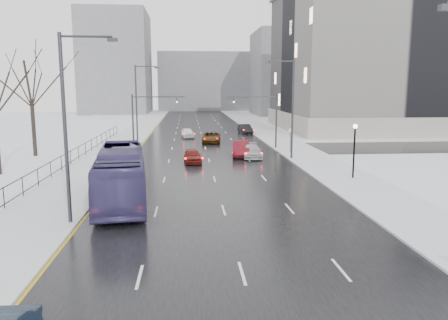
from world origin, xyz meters
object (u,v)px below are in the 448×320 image
object	(u,v)px
lamppost_r_mid	(354,143)
sedan_right_distant	(245,129)
streetlight_l_far	(138,101)
tree_park_d	(0,176)
bus	(121,175)
streetlight_r_mid	(290,104)
sedan_center_near	(193,156)
mast_signal_right	(267,114)
tree_park_e	(36,157)
streetlight_l_near	(69,120)
no_uturn_sign	(290,133)
sedan_right_cross	(211,137)
sedan_right_near	(241,149)
sedan_center_far	(187,133)
mast_signal_left	(142,115)
sedan_right_far	(251,151)

from	to	relation	value
lamppost_r_mid	sedan_right_distant	size ratio (longest dim) A/B	0.98
streetlight_l_far	lamppost_r_mid	world-z (taller)	streetlight_l_far
tree_park_d	bus	xyz separation A→B (m)	(11.41, -9.20, 1.74)
streetlight_r_mid	sedan_center_near	distance (m)	11.05
tree_park_d	streetlight_l_far	size ratio (longest dim) A/B	1.25
streetlight_l_far	mast_signal_right	world-z (taller)	streetlight_l_far
tree_park_e	streetlight_l_far	distance (m)	14.01
streetlight_l_far	sedan_right_distant	world-z (taller)	streetlight_l_far
lamppost_r_mid	streetlight_l_near	bearing A→B (deg)	-152.45
sedan_right_distant	no_uturn_sign	bearing A→B (deg)	-91.66
bus	sedan_right_cross	xyz separation A→B (m)	(7.40, 29.58, -1.00)
no_uturn_sign	sedan_center_near	world-z (taller)	no_uturn_sign
tree_park_d	mast_signal_right	size ratio (longest dim) A/B	1.92
streetlight_l_far	sedan_right_near	xyz separation A→B (m)	(11.67, -9.74, -4.77)
tree_park_d	lamppost_r_mid	size ratio (longest dim) A/B	2.92
sedan_center_far	streetlight_l_near	bearing A→B (deg)	-105.30
bus	sedan_right_cross	distance (m)	30.51
streetlight_l_near	streetlight_l_far	xyz separation A→B (m)	(0.00, 32.00, 0.00)
streetlight_r_mid	sedan_right_near	size ratio (longest dim) A/B	2.03
tree_park_e	lamppost_r_mid	xyz separation A→B (m)	(29.20, -14.00, 2.94)
sedan_right_cross	streetlight_r_mid	bearing A→B (deg)	-58.80
mast_signal_right	streetlight_l_far	bearing A→B (deg)	165.52
sedan_center_near	tree_park_e	bearing A→B (deg)	158.69
sedan_right_near	sedan_right_distant	size ratio (longest dim) A/B	1.13
tree_park_d	streetlight_r_mid	bearing A→B (deg)	13.01
lamppost_r_mid	sedan_right_cross	distance (m)	26.44
mast_signal_left	sedan_center_near	xyz separation A→B (m)	(5.67, -9.28, -3.39)
sedan_right_distant	mast_signal_left	bearing A→B (deg)	-136.73
tree_park_d	mast_signal_left	xyz separation A→B (m)	(10.47, 14.00, 4.11)
lamppost_r_mid	mast_signal_left	distance (m)	25.71
streetlight_r_mid	bus	world-z (taller)	streetlight_r_mid
mast_signal_left	no_uturn_sign	bearing A→B (deg)	-13.60
tree_park_d	sedan_right_distant	size ratio (longest dim) A/B	2.86
tree_park_e	sedan_right_cross	bearing A→B (deg)	28.39
mast_signal_left	bus	xyz separation A→B (m)	(0.93, -23.19, -2.36)
mast_signal_right	lamppost_r_mid	bearing A→B (deg)	-78.46
lamppost_r_mid	no_uturn_sign	xyz separation A→B (m)	(-1.80, 14.00, -0.64)
lamppost_r_mid	sedan_right_distant	distance (m)	35.83
tree_park_e	lamppost_r_mid	world-z (taller)	tree_park_e
streetlight_l_near	mast_signal_left	bearing A→B (deg)	88.28
streetlight_r_mid	tree_park_e	bearing A→B (deg)	171.37
streetlight_r_mid	sedan_center_near	world-z (taller)	streetlight_r_mid
sedan_center_far	mast_signal_left	bearing A→B (deg)	-119.44
sedan_center_near	sedan_right_far	world-z (taller)	sedan_right_far
streetlight_l_far	no_uturn_sign	world-z (taller)	streetlight_l_far
tree_park_e	sedan_right_far	distance (m)	22.86
mast_signal_left	sedan_center_far	bearing A→B (deg)	67.41
streetlight_l_near	sedan_center_far	world-z (taller)	streetlight_l_near
sedan_right_distant	streetlight_l_far	bearing A→B (deg)	-145.73
tree_park_e	sedan_center_far	xyz separation A→B (m)	(16.04, 16.42, 0.74)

